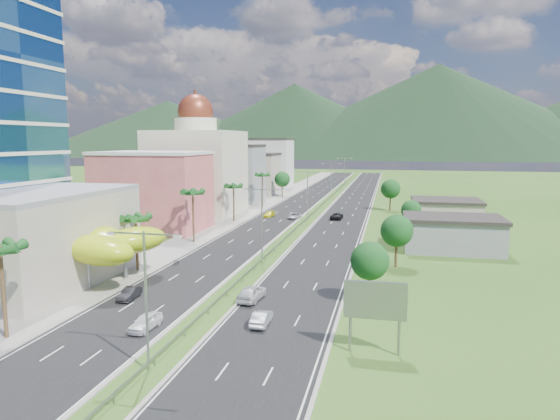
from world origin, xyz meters
The scene contains 38 objects.
ground centered at (0.00, 0.00, 0.00)m, with size 500.00×500.00×0.00m, color #2D5119.
road_left centered at (-7.50, 90.00, 0.02)m, with size 11.00×260.00×0.04m, color black.
road_right centered at (7.50, 90.00, 0.02)m, with size 11.00×260.00×0.04m, color black.
sidewalk_left centered at (-17.00, 90.00, 0.06)m, with size 7.00×260.00×0.12m, color gray.
median_guardrail centered at (0.00, 71.99, 0.62)m, with size 0.10×216.06×0.76m.
streetlight_median_a centered at (0.00, -25.00, 6.75)m, with size 6.04×0.25×11.00m.
streetlight_median_b centered at (0.00, 10.00, 6.75)m, with size 6.04×0.25×11.00m.
streetlight_median_c centered at (0.00, 50.00, 6.75)m, with size 6.04×0.25×11.00m.
streetlight_median_d centered at (0.00, 95.00, 6.75)m, with size 6.04×0.25×11.00m.
streetlight_median_e centered at (0.00, 140.00, 6.75)m, with size 6.04×0.25×11.00m.
lime_canopy centered at (-20.00, -4.00, 4.99)m, with size 18.00×15.00×7.40m.
pink_shophouse centered at (-28.00, 32.00, 7.50)m, with size 20.00×15.00×15.00m, color #BD4D57.
domed_building centered at (-28.00, 55.00, 11.35)m, with size 20.00×20.00×28.70m.
midrise_grey centered at (-27.00, 80.00, 8.00)m, with size 16.00×15.00×16.00m, color gray.
midrise_beige centered at (-27.00, 102.00, 6.50)m, with size 16.00×15.00×13.00m, color #A59788.
midrise_white centered at (-27.00, 125.00, 9.00)m, with size 16.00×15.00×18.00m, color silver.
billboard centered at (17.00, -18.00, 4.42)m, with size 5.20×0.35×6.20m.
shed_near centered at (28.00, 25.00, 2.50)m, with size 15.00×10.00×5.00m, color gray.
shed_far centered at (30.00, 55.00, 2.20)m, with size 14.00×12.00×4.40m, color #A59788.
palm_tree_a centered at (-15.50, -22.00, 8.02)m, with size 3.60×3.60×9.10m.
palm_tree_b centered at (-15.50, 2.00, 7.06)m, with size 3.60×3.60×8.10m.
palm_tree_c centered at (-15.50, 22.00, 8.50)m, with size 3.60×3.60×9.60m.
palm_tree_d centered at (-15.50, 45.00, 7.54)m, with size 3.60×3.60×8.60m.
palm_tree_e centered at (-15.50, 70.00, 8.31)m, with size 3.60×3.60×9.40m.
leafy_tree_lfar centered at (-15.50, 95.00, 5.58)m, with size 4.90×4.90×8.05m.
leafy_tree_ra centered at (16.00, -5.00, 4.78)m, with size 4.20×4.20×6.90m.
leafy_tree_rb centered at (19.00, 12.00, 5.18)m, with size 4.55×4.55×7.47m.
leafy_tree_rc centered at (22.00, 40.00, 4.37)m, with size 3.85×3.85×6.33m.
leafy_tree_rd centered at (18.00, 70.00, 5.58)m, with size 4.90×4.90×8.05m.
mountain_ridge centered at (60.00, 450.00, 0.00)m, with size 860.00×140.00×90.00m, color black, non-canonical shape.
car_white_near_left centered at (-4.26, -17.35, 0.77)m, with size 1.71×4.26×1.45m, color white.
car_dark_left centered at (-10.32, -9.37, 0.69)m, with size 1.38×3.96×1.30m, color black.
car_silver_mid_left centered at (-3.20, 51.62, 0.68)m, with size 2.11×4.57×1.27m, color #AFB1B7.
car_yellow_far_left centered at (-9.49, 53.16, 0.67)m, with size 1.75×4.31×1.25m, color yellow.
car_white_near_right centered at (3.20, -6.83, 0.91)m, with size 2.06×5.13×1.75m, color silver.
car_silver_right centered at (6.14, -13.82, 0.72)m, with size 1.44×4.12×1.36m, color #ABADB3.
car_dark_far_right centered at (6.28, 53.13, 0.78)m, with size 2.44×5.30×1.47m, color black.
motorcycle centered at (-11.64, 6.08, 0.58)m, with size 0.51×1.68×1.08m, color black.
Camera 1 is at (17.94, -58.59, 17.73)m, focal length 32.00 mm.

